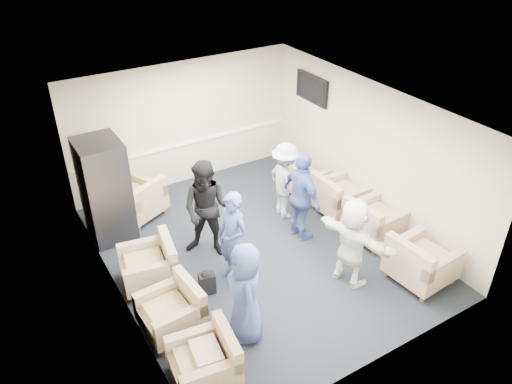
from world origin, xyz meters
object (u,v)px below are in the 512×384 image
person_front_left (245,293)px  armchair_right_near (419,263)px  armchair_left_near (208,362)px  person_mid_right (302,197)px  armchair_left_mid (174,311)px  person_back_left (207,210)px  vending_machine (105,190)px  armchair_left_far (152,266)px  armchair_right_far (303,180)px  armchair_corner (139,201)px  armchair_right_midfar (337,198)px  person_mid_left (233,239)px  armchair_right_midnear (372,223)px  person_front_right (352,242)px  person_back_right (286,181)px

person_front_left → armchair_right_near: bearing=98.9°
armchair_left_near → person_mid_right: person_mid_right is taller
armchair_left_mid → person_back_left: person_back_left is taller
person_back_left → vending_machine: bearing=174.9°
armchair_left_near → person_back_left: 2.80m
armchair_left_far → armchair_right_far: size_ratio=1.15×
armchair_right_near → person_back_left: (-2.61, 2.48, 0.54)m
armchair_left_near → armchair_corner: armchair_corner is taller
armchair_right_near → person_back_left: bearing=42.1°
armchair_left_far → armchair_right_midfar: bearing=100.8°
person_mid_right → person_mid_left: bearing=103.4°
person_front_left → vending_machine: bearing=-147.7°
person_back_left → person_mid_right: (1.67, -0.46, -0.04)m
armchair_right_midnear → person_mid_right: bearing=51.9°
armchair_left_mid → armchair_right_far: 4.46m
person_back_left → armchair_left_near: bearing=-73.9°
armchair_right_midfar → person_front_right: 2.08m
armchair_right_midfar → person_front_left: 3.71m
armchair_corner → person_mid_left: (0.69, -2.59, 0.47)m
armchair_right_near → armchair_right_far: bearing=-4.9°
armchair_left_mid → armchair_right_midnear: armchair_right_midnear is taller
armchair_left_far → person_front_left: bearing=32.7°
armchair_left_far → person_back_left: 1.32m
armchair_left_mid → person_mid_right: (2.92, 0.91, 0.54)m
person_front_left → armchair_left_mid: bearing=-109.9°
armchair_right_far → armchair_corner: size_ratio=0.72×
armchair_left_mid → armchair_right_midnear: (4.02, 0.17, 0.03)m
vending_machine → person_back_left: (1.32, -1.47, -0.06)m
armchair_right_near → person_front_left: size_ratio=0.62×
person_front_left → person_front_right: size_ratio=1.02×
person_mid_right → armchair_left_far: bearing=85.5°
armchair_left_near → person_front_left: person_front_left is taller
armchair_left_near → armchair_left_far: armchair_left_far is taller
armchair_right_midnear → armchair_right_midfar: (0.01, 1.02, -0.00)m
armchair_left_near → armchair_left_far: 2.21m
armchair_left_far → armchair_right_near: (3.77, -2.25, 0.03)m
armchair_left_mid → person_mid_left: (1.28, 0.52, 0.50)m
person_mid_right → armchair_left_mid: bearing=107.4°
armchair_left_near → armchair_right_far: (3.89, 3.25, -0.02)m
person_mid_right → person_front_right: size_ratio=1.10×
armchair_right_far → person_front_left: person_front_left is taller
armchair_left_near → armchair_right_midnear: 4.20m
armchair_left_far → person_front_right: (2.81, -1.64, 0.45)m
armchair_right_midfar → armchair_corner: (-3.43, 1.92, 0.00)m
armchair_right_far → person_front_left: bearing=125.4°
armchair_right_midnear → person_back_right: 1.81m
person_front_right → armchair_right_far: bearing=-34.1°
armchair_left_far → vending_machine: bearing=-164.7°
person_mid_left → person_back_right: 2.13m
armchair_right_near → armchair_right_midfar: bearing=-8.4°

